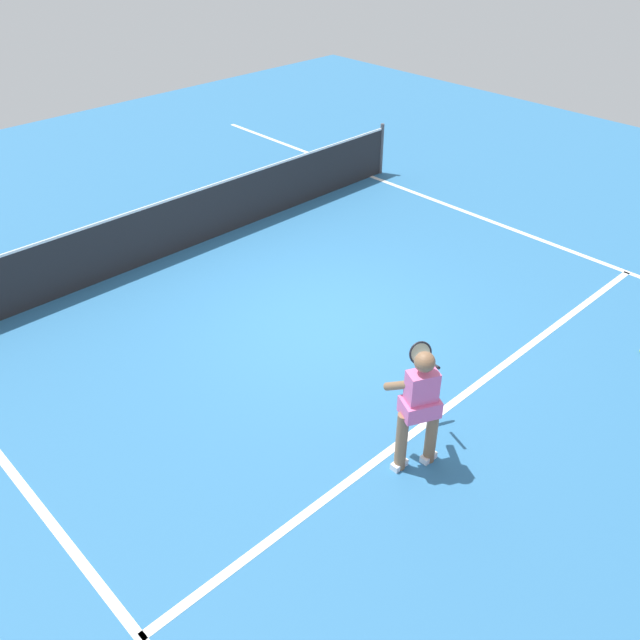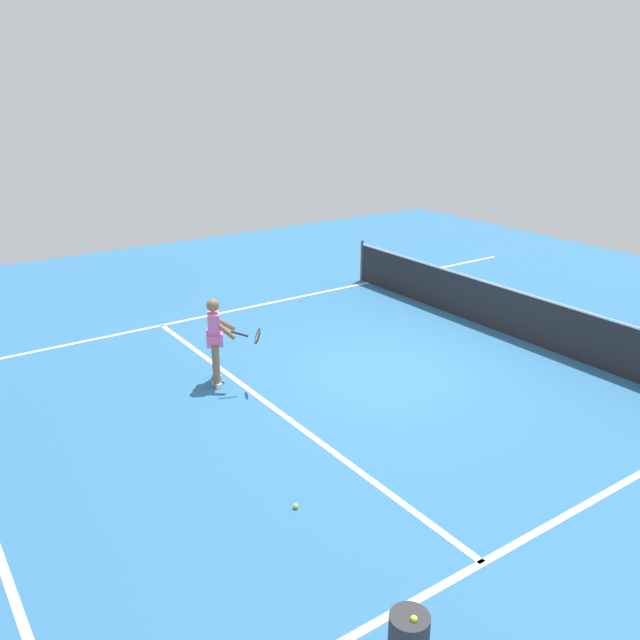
# 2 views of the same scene
# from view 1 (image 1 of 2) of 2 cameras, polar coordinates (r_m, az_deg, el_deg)

# --- Properties ---
(ground_plane) EXTENTS (24.14, 24.14, 0.00)m
(ground_plane) POSITION_cam_1_polar(r_m,az_deg,el_deg) (9.99, 0.55, -0.12)
(ground_plane) COLOR teal
(service_line_marking) EXTENTS (9.24, 0.10, 0.01)m
(service_line_marking) POSITION_cam_1_polar(r_m,az_deg,el_deg) (8.77, 11.69, -6.48)
(service_line_marking) COLOR white
(service_line_marking) RESTS_ON ground
(sideline_left_marking) EXTENTS (0.10, 16.57, 0.01)m
(sideline_left_marking) POSITION_cam_1_polar(r_m,az_deg,el_deg) (8.22, -23.84, -12.66)
(sideline_left_marking) COLOR white
(sideline_left_marking) RESTS_ON ground
(sideline_right_marking) EXTENTS (0.10, 16.57, 0.01)m
(sideline_right_marking) POSITION_cam_1_polar(r_m,az_deg,el_deg) (13.21, 15.20, 7.69)
(sideline_right_marking) COLOR white
(sideline_right_marking) RESTS_ON ground
(court_net) EXTENTS (9.92, 0.08, 1.09)m
(court_net) POSITION_cam_1_polar(r_m,az_deg,el_deg) (12.06, -10.78, 8.39)
(court_net) COLOR #4C4C51
(court_net) RESTS_ON ground
(tennis_player) EXTENTS (1.03, 0.83, 1.55)m
(tennis_player) POSITION_cam_1_polar(r_m,az_deg,el_deg) (7.30, 8.39, -7.06)
(tennis_player) COLOR #8C6647
(tennis_player) RESTS_ON ground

